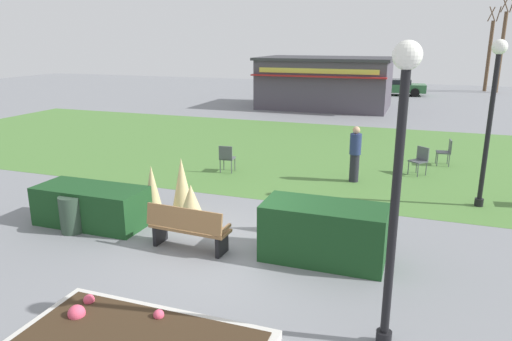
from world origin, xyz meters
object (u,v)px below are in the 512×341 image
food_kiosk (325,83)px  tree_right_bg (501,51)px  person_strolling (355,154)px  parked_car_center_slot (396,87)px  trash_bin (72,214)px  tree_left_bg (489,54)px  cafe_chair_west (446,150)px  lamppost_near (398,165)px  cafe_chair_north (420,158)px  cafe_chair_center (227,157)px  lamppost_mid (492,105)px  parked_car_west_slot (334,85)px  park_bench (188,228)px

food_kiosk → tree_right_bg: bearing=49.3°
person_strolling → parked_car_center_slot: size_ratio=0.39×
trash_bin → tree_left_bg: size_ratio=0.13×
cafe_chair_west → food_kiosk: bearing=118.4°
lamppost_near → food_kiosk: size_ratio=0.52×
food_kiosk → person_strolling: (4.09, -15.44, -0.69)m
lamppost_near → trash_bin: (-6.92, 1.83, -2.21)m
trash_bin → cafe_chair_north: 10.37m
lamppost_near → cafe_chair_center: size_ratio=4.69×
lamppost_mid → cafe_chair_center: bearing=174.2°
lamppost_mid → parked_car_west_slot: 26.58m
parked_car_center_slot → cafe_chair_center: bearing=-98.6°
park_bench → trash_bin: size_ratio=2.07×
lamppost_mid → cafe_chair_center: size_ratio=4.69×
food_kiosk → tree_right_bg: size_ratio=1.11×
cafe_chair_north → tree_right_bg: size_ratio=0.12×
lamppost_near → tree_left_bg: size_ratio=0.63×
park_bench → food_kiosk: 21.51m
lamppost_near → cafe_chair_north: bearing=88.3°
cafe_chair_center → parked_car_west_slot: size_ratio=0.21×
park_bench → lamppost_mid: (5.85, 4.87, 2.15)m
tree_left_bg → tree_right_bg: size_ratio=0.91×
lamppost_mid → parked_car_west_slot: lamppost_mid is taller
cafe_chair_north → parked_car_center_slot: parked_car_center_slot is taller
lamppost_near → cafe_chair_center: 9.57m
lamppost_mid → food_kiosk: (-7.47, 16.55, -1.07)m
tree_right_bg → lamppost_near: bearing=-98.7°
lamppost_near → tree_left_bg: (4.80, 37.11, 0.31)m
trash_bin → park_bench: bearing=0.6°
tree_left_bg → parked_car_west_slot: bearing=-155.4°
parked_car_center_slot → tree_left_bg: bearing=38.3°
cafe_chair_north → parked_car_west_slot: bearing=107.2°
food_kiosk → cafe_chair_north: food_kiosk is taller
lamppost_near → lamppost_mid: size_ratio=1.00×
lamppost_mid → person_strolling: (-3.37, 1.11, -1.76)m
trash_bin → person_strolling: person_strolling is taller
person_strolling → lamppost_near: bearing=176.1°
person_strolling → parked_car_west_slot: size_ratio=0.40×
trash_bin → parked_car_center_slot: (5.03, 30.01, 0.23)m
park_bench → parked_car_west_slot: bearing=95.1°
trash_bin → parked_car_west_slot: parked_car_west_slot is taller
cafe_chair_center → cafe_chair_north: (5.86, 1.81, 0.00)m
park_bench → parked_car_center_slot: (2.16, 29.98, 0.16)m
trash_bin → tree_left_bg: 37.27m
cafe_chair_center → tree_left_bg: size_ratio=0.13×
food_kiosk → cafe_chair_west: bearing=-61.6°
tree_right_bg → parked_car_west_slot: bearing=-159.9°
trash_bin → cafe_chair_center: cafe_chair_center is taller
park_bench → tree_left_bg: bearing=75.9°
park_bench → lamppost_mid: lamppost_mid is taller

